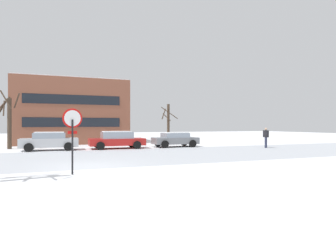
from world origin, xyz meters
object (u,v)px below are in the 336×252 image
object	(u,v)px
parked_car_red	(117,140)
parked_car_gray	(175,139)
pedestrian_crossing	(266,136)
stop_sign	(72,128)
parked_car_silver	(49,141)

from	to	relation	value
parked_car_red	parked_car_gray	distance (m)	5.12
parked_car_red	pedestrian_crossing	bearing A→B (deg)	-17.69
stop_sign	parked_car_silver	distance (m)	12.13
stop_sign	parked_car_silver	xyz separation A→B (m)	(-0.96, 12.04, -1.09)
pedestrian_crossing	parked_car_red	bearing A→B (deg)	162.31
stop_sign	parked_car_gray	world-z (taller)	stop_sign
parked_car_silver	pedestrian_crossing	distance (m)	17.45
parked_car_gray	parked_car_red	bearing A→B (deg)	179.19
parked_car_red	parked_car_gray	xyz separation A→B (m)	(5.12, -0.07, -0.05)
parked_car_red	pedestrian_crossing	size ratio (longest dim) A/B	2.64
stop_sign	parked_car_silver	bearing A→B (deg)	94.58
parked_car_silver	pedestrian_crossing	size ratio (longest dim) A/B	2.46
stop_sign	parked_car_red	world-z (taller)	stop_sign
parked_car_silver	pedestrian_crossing	xyz separation A→B (m)	(17.01, -3.91, 0.27)
stop_sign	parked_car_red	xyz separation A→B (m)	(4.16, 11.92, -1.08)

